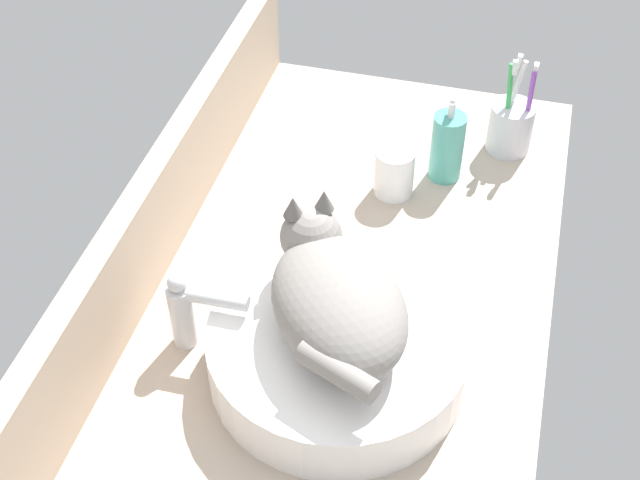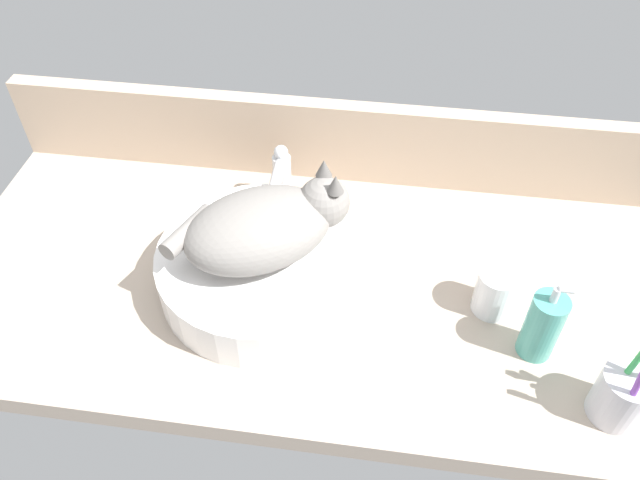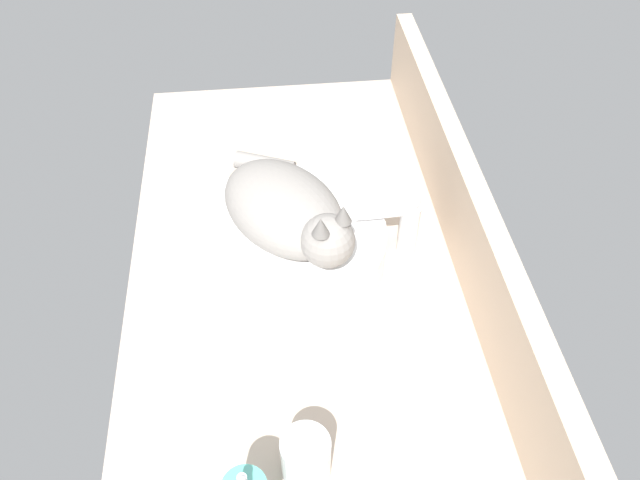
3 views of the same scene
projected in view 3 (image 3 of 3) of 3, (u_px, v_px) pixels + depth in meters
The scene contains 6 objects.
ground_plane at pixel (305, 299), 111.81cm from camera, with size 132.57×62.74×4.00cm, color #B2A08E.
backsplash_panel at pixel (477, 245), 106.22cm from camera, with size 132.57×3.60×17.44cm, color tan.
sink_basin at pixel (285, 246), 112.47cm from camera, with size 36.16×36.16×8.13cm, color white.
cat at pixel (288, 210), 104.65cm from camera, with size 30.22×27.83×14.00cm.
faucet at pixel (403, 223), 112.00cm from camera, with size 3.60×11.82×13.60cm.
water_glass at pixel (306, 460), 85.20cm from camera, with size 6.86×6.86×8.61cm.
Camera 3 is at (69.28, -4.77, 86.30)cm, focal length 35.00 mm.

